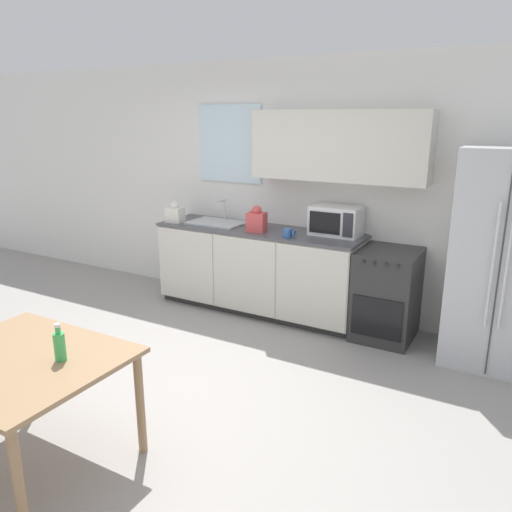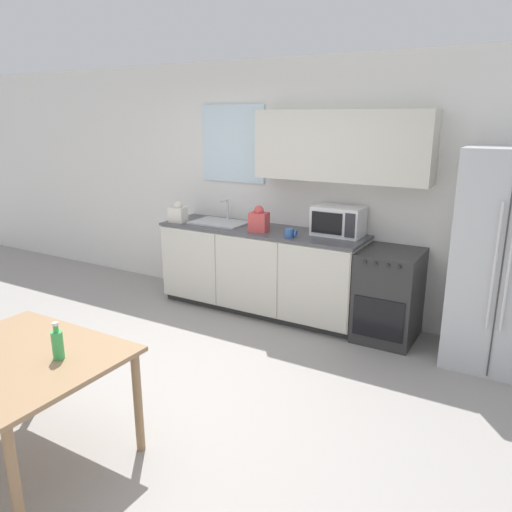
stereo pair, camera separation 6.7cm
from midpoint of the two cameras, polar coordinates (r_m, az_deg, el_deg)
ground_plane at (r=4.18m, az=-9.43°, el=-14.86°), size 12.00×12.00×0.00m
wall_back at (r=5.43m, az=5.45°, el=8.52°), size 12.00×0.38×2.70m
kitchen_counter at (r=5.50m, az=0.90°, el=-1.58°), size 2.30×0.65×0.94m
oven_range at (r=5.01m, az=15.30°, el=-4.35°), size 0.55×0.65×0.88m
refrigerator at (r=4.70m, az=26.97°, el=-0.50°), size 0.80×0.74×1.87m
kitchen_sink at (r=5.66m, az=-3.82°, el=3.91°), size 0.62×0.42×0.25m
microwave at (r=5.12m, az=9.75°, el=3.97°), size 0.50×0.32×0.30m
coffee_mug at (r=4.98m, az=4.29°, el=2.62°), size 0.13×0.10×0.09m
grocery_bag_0 at (r=5.23m, az=0.70°, el=4.11°), size 0.21×0.19×0.27m
grocery_bag_1 at (r=5.77m, az=-8.57°, el=4.88°), size 0.20×0.17×0.24m
dining_table at (r=3.38m, az=-24.92°, el=-11.66°), size 1.17×0.99×0.73m
drink_bottle at (r=3.17m, az=-21.16°, el=-9.37°), size 0.07×0.07×0.23m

